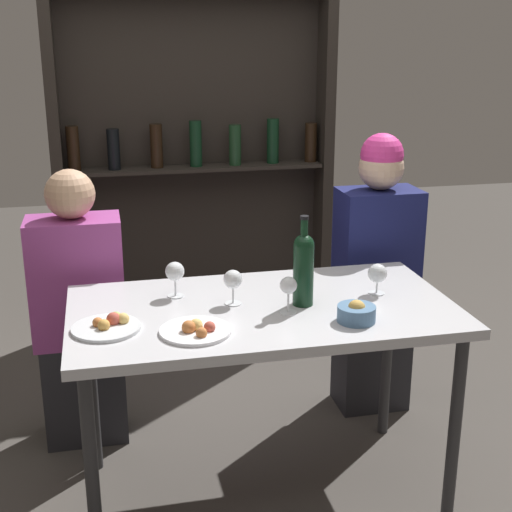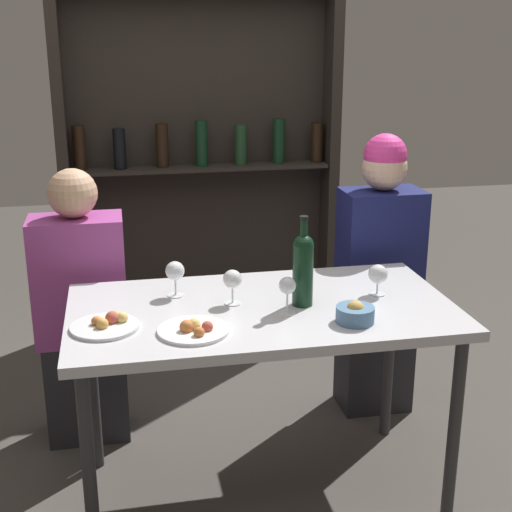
{
  "view_description": "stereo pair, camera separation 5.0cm",
  "coord_description": "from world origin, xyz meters",
  "px_view_note": "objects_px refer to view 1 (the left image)",
  "views": [
    {
      "loc": [
        -0.53,
        -2.26,
        1.68
      ],
      "look_at": [
        0.0,
        0.11,
        0.91
      ],
      "focal_mm": 50.0,
      "sensor_mm": 36.0,
      "label": 1
    },
    {
      "loc": [
        -0.48,
        -2.27,
        1.68
      ],
      "look_at": [
        0.0,
        0.11,
        0.91
      ],
      "focal_mm": 50.0,
      "sensor_mm": 36.0,
      "label": 2
    }
  ],
  "objects_px": {
    "food_plate_0": "(196,330)",
    "seated_person_right": "(375,279)",
    "wine_glass_3": "(175,272)",
    "food_plate_1": "(108,325)",
    "wine_bottle": "(303,266)",
    "wine_glass_0": "(233,281)",
    "wine_glass_2": "(288,287)",
    "snack_bowl": "(356,313)",
    "seated_person_left": "(80,318)",
    "wine_glass_1": "(377,274)"
  },
  "relations": [
    {
      "from": "food_plate_0",
      "to": "seated_person_right",
      "type": "xyz_separation_m",
      "value": [
        0.91,
        0.74,
        -0.15
      ]
    },
    {
      "from": "wine_glass_3",
      "to": "food_plate_1",
      "type": "distance_m",
      "value": 0.36
    },
    {
      "from": "wine_bottle",
      "to": "food_plate_0",
      "type": "height_order",
      "value": "wine_bottle"
    },
    {
      "from": "wine_glass_0",
      "to": "food_plate_0",
      "type": "distance_m",
      "value": 0.29
    },
    {
      "from": "wine_glass_0",
      "to": "wine_glass_2",
      "type": "distance_m",
      "value": 0.21
    },
    {
      "from": "snack_bowl",
      "to": "seated_person_right",
      "type": "height_order",
      "value": "seated_person_right"
    },
    {
      "from": "food_plate_1",
      "to": "seated_person_left",
      "type": "height_order",
      "value": "seated_person_left"
    },
    {
      "from": "wine_glass_0",
      "to": "seated_person_right",
      "type": "bearing_deg",
      "value": 34.55
    },
    {
      "from": "seated_person_right",
      "to": "snack_bowl",
      "type": "bearing_deg",
      "value": -116.4
    },
    {
      "from": "wine_glass_3",
      "to": "seated_person_right",
      "type": "height_order",
      "value": "seated_person_right"
    },
    {
      "from": "wine_glass_1",
      "to": "wine_glass_2",
      "type": "height_order",
      "value": "wine_glass_2"
    },
    {
      "from": "food_plate_0",
      "to": "seated_person_left",
      "type": "xyz_separation_m",
      "value": [
        -0.39,
        0.74,
        -0.22
      ]
    },
    {
      "from": "wine_glass_0",
      "to": "food_plate_1",
      "type": "xyz_separation_m",
      "value": [
        -0.43,
        -0.13,
        -0.07
      ]
    },
    {
      "from": "wine_glass_1",
      "to": "snack_bowl",
      "type": "xyz_separation_m",
      "value": [
        -0.16,
        -0.23,
        -0.04
      ]
    },
    {
      "from": "food_plate_1",
      "to": "seated_person_left",
      "type": "bearing_deg",
      "value": 100.11
    },
    {
      "from": "wine_bottle",
      "to": "seated_person_right",
      "type": "distance_m",
      "value": 0.81
    },
    {
      "from": "wine_bottle",
      "to": "wine_glass_0",
      "type": "relative_size",
      "value": 2.56
    },
    {
      "from": "food_plate_1",
      "to": "seated_person_right",
      "type": "height_order",
      "value": "seated_person_right"
    },
    {
      "from": "wine_glass_2",
      "to": "snack_bowl",
      "type": "bearing_deg",
      "value": -30.91
    },
    {
      "from": "snack_bowl",
      "to": "seated_person_left",
      "type": "distance_m",
      "value": 1.21
    },
    {
      "from": "wine_glass_3",
      "to": "seated_person_right",
      "type": "xyz_separation_m",
      "value": [
        0.93,
        0.39,
        -0.23
      ]
    },
    {
      "from": "wine_glass_0",
      "to": "wine_glass_1",
      "type": "bearing_deg",
      "value": -1.35
    },
    {
      "from": "food_plate_0",
      "to": "food_plate_1",
      "type": "distance_m",
      "value": 0.29
    },
    {
      "from": "food_plate_0",
      "to": "snack_bowl",
      "type": "bearing_deg",
      "value": -1.97
    },
    {
      "from": "wine_bottle",
      "to": "food_plate_1",
      "type": "bearing_deg",
      "value": -173.91
    },
    {
      "from": "wine_bottle",
      "to": "seated_person_right",
      "type": "xyz_separation_m",
      "value": [
        0.5,
        0.57,
        -0.28
      ]
    },
    {
      "from": "food_plate_1",
      "to": "wine_glass_1",
      "type": "bearing_deg",
      "value": 6.85
    },
    {
      "from": "wine_bottle",
      "to": "wine_glass_2",
      "type": "relative_size",
      "value": 2.48
    },
    {
      "from": "seated_person_left",
      "to": "wine_bottle",
      "type": "bearing_deg",
      "value": -35.84
    },
    {
      "from": "snack_bowl",
      "to": "seated_person_left",
      "type": "relative_size",
      "value": 0.11
    },
    {
      "from": "wine_glass_0",
      "to": "wine_glass_3",
      "type": "height_order",
      "value": "wine_glass_3"
    },
    {
      "from": "snack_bowl",
      "to": "seated_person_right",
      "type": "bearing_deg",
      "value": 63.6
    },
    {
      "from": "wine_glass_2",
      "to": "seated_person_right",
      "type": "height_order",
      "value": "seated_person_right"
    },
    {
      "from": "wine_glass_0",
      "to": "food_plate_0",
      "type": "relative_size",
      "value": 0.54
    },
    {
      "from": "wine_bottle",
      "to": "wine_glass_2",
      "type": "bearing_deg",
      "value": -137.35
    },
    {
      "from": "wine_bottle",
      "to": "wine_glass_0",
      "type": "height_order",
      "value": "wine_bottle"
    },
    {
      "from": "wine_glass_1",
      "to": "seated_person_left",
      "type": "bearing_deg",
      "value": 154.12
    },
    {
      "from": "wine_glass_0",
      "to": "snack_bowl",
      "type": "distance_m",
      "value": 0.45
    },
    {
      "from": "seated_person_right",
      "to": "seated_person_left",
      "type": "bearing_deg",
      "value": 180.0
    },
    {
      "from": "food_plate_0",
      "to": "food_plate_1",
      "type": "xyz_separation_m",
      "value": [
        -0.27,
        0.1,
        0.0
      ]
    },
    {
      "from": "snack_bowl",
      "to": "seated_person_right",
      "type": "distance_m",
      "value": 0.86
    },
    {
      "from": "wine_glass_1",
      "to": "snack_bowl",
      "type": "bearing_deg",
      "value": -125.4
    },
    {
      "from": "food_plate_0",
      "to": "seated_person_right",
      "type": "bearing_deg",
      "value": 39.1
    },
    {
      "from": "food_plate_1",
      "to": "snack_bowl",
      "type": "height_order",
      "value": "snack_bowl"
    },
    {
      "from": "wine_glass_2",
      "to": "seated_person_right",
      "type": "relative_size",
      "value": 0.1
    },
    {
      "from": "wine_glass_2",
      "to": "food_plate_0",
      "type": "bearing_deg",
      "value": -162.82
    },
    {
      "from": "food_plate_0",
      "to": "snack_bowl",
      "type": "relative_size",
      "value": 1.81
    },
    {
      "from": "wine_glass_3",
      "to": "snack_bowl",
      "type": "distance_m",
      "value": 0.67
    },
    {
      "from": "food_plate_1",
      "to": "seated_person_right",
      "type": "xyz_separation_m",
      "value": [
        1.18,
        0.64,
        -0.15
      ]
    },
    {
      "from": "seated_person_left",
      "to": "snack_bowl",
      "type": "bearing_deg",
      "value": -39.43
    }
  ]
}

